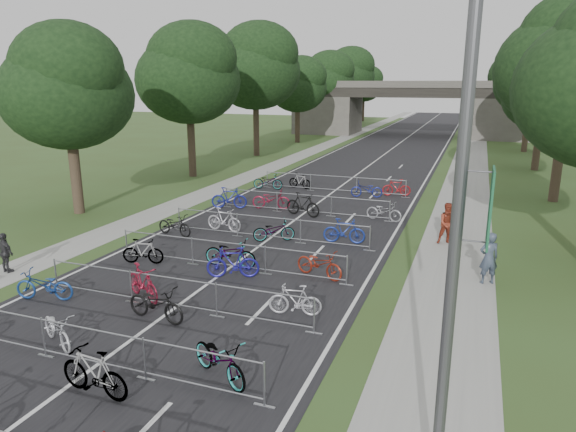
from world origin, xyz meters
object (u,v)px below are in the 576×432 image
(pedestrian_a, at_px, (489,258))
(pedestrian_b, at_px, (448,224))
(overpass_bridge, at_px, (412,108))
(lamppost, at_px, (455,267))
(pedestrian_c, at_px, (5,253))

(pedestrian_a, relative_size, pedestrian_b, 1.02)
(overpass_bridge, relative_size, lamppost, 3.78)
(lamppost, relative_size, pedestrian_a, 4.41)
(pedestrian_b, bearing_deg, lamppost, -105.25)
(lamppost, xyz_separation_m, pedestrian_a, (0.87, 10.88, -3.35))
(overpass_bridge, xyz_separation_m, pedestrian_c, (-7.57, -57.16, -2.77))
(overpass_bridge, distance_m, pedestrian_b, 48.53)
(pedestrian_b, bearing_deg, overpass_bridge, 80.98)
(overpass_bridge, bearing_deg, pedestrian_c, -97.54)
(overpass_bridge, xyz_separation_m, pedestrian_a, (9.20, -52.12, -2.60))
(pedestrian_b, relative_size, pedestrian_c, 1.20)
(lamppost, xyz_separation_m, pedestrian_b, (-0.74, 15.14, -3.37))
(pedestrian_a, height_order, pedestrian_c, pedestrian_a)
(overpass_bridge, distance_m, lamppost, 63.55)
(overpass_bridge, height_order, lamppost, lamppost)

